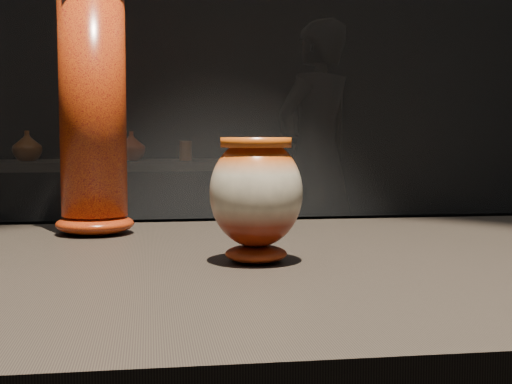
# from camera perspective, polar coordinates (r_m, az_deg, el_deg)

# --- Properties ---
(main_vase) EXTENTS (0.13, 0.13, 0.15)m
(main_vase) POSITION_cam_1_polar(r_m,az_deg,el_deg) (0.87, -0.00, -0.18)
(main_vase) COLOR maroon
(main_vase) RESTS_ON display_plinth
(tall_vase) EXTENTS (0.16, 0.16, 0.39)m
(tall_vase) POSITION_cam_1_polar(r_m,az_deg,el_deg) (1.14, -12.91, 6.08)
(tall_vase) COLOR #C64C0D
(tall_vase) RESTS_ON display_plinth
(back_shelf) EXTENTS (2.00, 0.60, 0.90)m
(back_shelf) POSITION_cam_1_polar(r_m,az_deg,el_deg) (4.30, -12.62, -1.06)
(back_shelf) COLOR black
(back_shelf) RESTS_ON ground
(back_vase_left) EXTENTS (0.18, 0.18, 0.18)m
(back_vase_left) POSITION_cam_1_polar(r_m,az_deg,el_deg) (4.32, -17.83, 3.53)
(back_vase_left) COLOR maroon
(back_vase_left) RESTS_ON back_shelf
(back_vase_mid) EXTENTS (0.23, 0.23, 0.17)m
(back_vase_mid) POSITION_cam_1_polar(r_m,az_deg,el_deg) (4.27, -9.95, 3.65)
(back_vase_mid) COLOR maroon
(back_vase_mid) RESTS_ON back_shelf
(back_vase_right) EXTENTS (0.07, 0.07, 0.12)m
(back_vase_right) POSITION_cam_1_polar(r_m,az_deg,el_deg) (4.22, -5.66, 3.30)
(back_vase_right) COLOR maroon
(back_vase_right) RESTS_ON back_shelf
(visitor) EXTENTS (0.80, 0.73, 1.83)m
(visitor) POSITION_cam_1_polar(r_m,az_deg,el_deg) (4.88, 4.82, 2.96)
(visitor) COLOR black
(visitor) RESTS_ON ground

